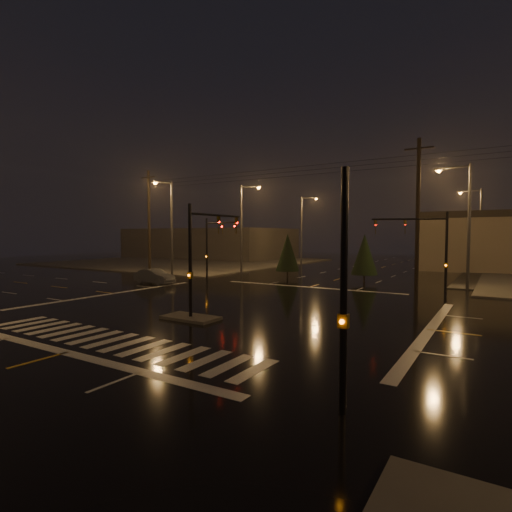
% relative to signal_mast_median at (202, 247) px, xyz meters
% --- Properties ---
extents(ground, '(140.00, 140.00, 0.00)m').
position_rel_signal_mast_median_xyz_m(ground, '(-0.00, 3.07, -3.75)').
color(ground, black).
rests_on(ground, ground).
extents(sidewalk_nw, '(36.00, 36.00, 0.12)m').
position_rel_signal_mast_median_xyz_m(sidewalk_nw, '(-30.00, 33.07, -3.69)').
color(sidewalk_nw, '#474540').
rests_on(sidewalk_nw, ground).
extents(median_island, '(3.00, 1.60, 0.15)m').
position_rel_signal_mast_median_xyz_m(median_island, '(-0.00, -0.93, -3.68)').
color(median_island, '#474540').
rests_on(median_island, ground).
extents(crosswalk, '(15.00, 2.60, 0.01)m').
position_rel_signal_mast_median_xyz_m(crosswalk, '(-0.00, -5.93, -3.75)').
color(crosswalk, beige).
rests_on(crosswalk, ground).
extents(stop_bar_near, '(16.00, 0.50, 0.01)m').
position_rel_signal_mast_median_xyz_m(stop_bar_near, '(-0.00, -7.93, -3.75)').
color(stop_bar_near, beige).
rests_on(stop_bar_near, ground).
extents(stop_bar_far, '(16.00, 0.50, 0.01)m').
position_rel_signal_mast_median_xyz_m(stop_bar_far, '(-0.00, 14.07, -3.75)').
color(stop_bar_far, beige).
rests_on(stop_bar_far, ground).
extents(commercial_block, '(30.00, 18.00, 5.60)m').
position_rel_signal_mast_median_xyz_m(commercial_block, '(-35.00, 45.07, -0.95)').
color(commercial_block, '#393632').
rests_on(commercial_block, ground).
extents(signal_mast_median, '(0.25, 4.59, 6.00)m').
position_rel_signal_mast_median_xyz_m(signal_mast_median, '(0.00, 0.00, 0.00)').
color(signal_mast_median, black).
rests_on(signal_mast_median, ground).
extents(signal_mast_ne, '(4.84, 1.86, 6.00)m').
position_rel_signal_mast_median_xyz_m(signal_mast_ne, '(9.50, 13.21, 0.04)').
color(signal_mast_ne, black).
rests_on(signal_mast_ne, ground).
extents(signal_mast_nw, '(4.84, 1.86, 6.00)m').
position_rel_signal_mast_median_xyz_m(signal_mast_nw, '(-9.50, 13.21, 0.04)').
color(signal_mast_nw, black).
rests_on(signal_mast_nw, ground).
extents(signal_mast_se, '(1.55, 3.87, 6.00)m').
position_rel_signal_mast_median_xyz_m(signal_mast_se, '(10.23, -6.68, -0.04)').
color(signal_mast_se, black).
rests_on(signal_mast_se, ground).
extents(streetlight_1, '(2.77, 0.32, 10.00)m').
position_rel_signal_mast_median_xyz_m(streetlight_1, '(-11.18, 21.07, 2.05)').
color(streetlight_1, '#38383A').
rests_on(streetlight_1, ground).
extents(streetlight_2, '(2.77, 0.32, 10.00)m').
position_rel_signal_mast_median_xyz_m(streetlight_2, '(-11.18, 37.07, 2.05)').
color(streetlight_2, '#38383A').
rests_on(streetlight_2, ground).
extents(streetlight_3, '(2.77, 0.32, 10.00)m').
position_rel_signal_mast_median_xyz_m(streetlight_3, '(11.18, 19.07, 2.05)').
color(streetlight_3, '#38383A').
rests_on(streetlight_3, ground).
extents(streetlight_4, '(2.77, 0.32, 10.00)m').
position_rel_signal_mast_median_xyz_m(streetlight_4, '(11.18, 39.07, 2.05)').
color(streetlight_4, '#38383A').
rests_on(streetlight_4, ground).
extents(streetlight_5, '(0.32, 2.77, 10.00)m').
position_rel_signal_mast_median_xyz_m(streetlight_5, '(-16.00, 14.26, 2.05)').
color(streetlight_5, '#38383A').
rests_on(streetlight_5, ground).
extents(utility_pole_0, '(2.20, 0.32, 12.00)m').
position_rel_signal_mast_median_xyz_m(utility_pole_0, '(-22.00, 17.07, 2.38)').
color(utility_pole_0, black).
rests_on(utility_pole_0, ground).
extents(utility_pole_1, '(2.20, 0.32, 12.00)m').
position_rel_signal_mast_median_xyz_m(utility_pole_1, '(8.00, 17.07, 2.38)').
color(utility_pole_1, black).
rests_on(utility_pole_1, ground).
extents(conifer_3, '(2.45, 2.45, 4.52)m').
position_rel_signal_mast_median_xyz_m(conifer_3, '(-4.97, 19.86, -1.14)').
color(conifer_3, black).
rests_on(conifer_3, ground).
extents(conifer_4, '(2.43, 2.43, 4.50)m').
position_rel_signal_mast_median_xyz_m(conifer_4, '(2.90, 20.11, -1.15)').
color(conifer_4, black).
rests_on(conifer_4, ground).
extents(car_crossing, '(4.07, 1.48, 1.33)m').
position_rel_signal_mast_median_xyz_m(car_crossing, '(-12.83, 8.95, -3.09)').
color(car_crossing, slate).
rests_on(car_crossing, ground).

